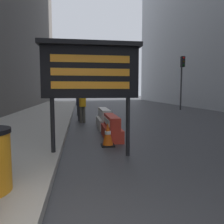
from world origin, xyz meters
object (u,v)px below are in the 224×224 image
at_px(traffic_light_far_side, 182,72).
at_px(pedestrian_worker, 81,102).
at_px(pedestrian_passerby, 82,103).
at_px(jersey_barrier_red_striped, 112,128).
at_px(traffic_light_near_curb, 77,72).
at_px(message_board, 91,72).
at_px(traffic_cone_near, 108,135).
at_px(jersey_barrier_white, 104,119).
at_px(traffic_cone_mid, 107,122).

height_order(traffic_light_far_side, pedestrian_worker, traffic_light_far_side).
bearing_deg(pedestrian_passerby, jersey_barrier_red_striped, -176.87).
relative_size(traffic_light_near_curb, pedestrian_worker, 2.22).
xyz_separation_m(message_board, traffic_light_far_side, (7.92, 11.60, 1.08)).
bearing_deg(message_board, jersey_barrier_red_striped, 68.77).
distance_m(traffic_cone_near, pedestrian_passerby, 4.74).
distance_m(jersey_barrier_red_striped, traffic_cone_near, 1.04).
xyz_separation_m(jersey_barrier_red_striped, jersey_barrier_white, (-0.00, 2.15, 0.02)).
height_order(message_board, pedestrian_worker, message_board).
distance_m(jersey_barrier_white, pedestrian_worker, 2.53).
xyz_separation_m(traffic_cone_near, traffic_light_near_curb, (-0.90, 7.64, 2.39)).
bearing_deg(jersey_barrier_white, traffic_light_far_side, 46.19).
bearing_deg(jersey_barrier_red_striped, pedestrian_passerby, 103.92).
distance_m(jersey_barrier_white, traffic_cone_mid, 0.95).
distance_m(traffic_light_near_curb, pedestrian_worker, 2.84).
xyz_separation_m(traffic_light_far_side, pedestrian_passerby, (-8.04, -5.95, -2.12)).
bearing_deg(message_board, pedestrian_passerby, 91.28).
xyz_separation_m(jersey_barrier_red_striped, pedestrian_passerby, (-0.90, 3.64, 0.64)).
bearing_deg(message_board, traffic_light_far_side, 55.68).
xyz_separation_m(message_board, jersey_barrier_white, (0.78, 4.15, -1.66)).
bearing_deg(jersey_barrier_white, jersey_barrier_red_striped, -90.00).
bearing_deg(jersey_barrier_red_striped, traffic_light_near_curb, 99.90).
relative_size(traffic_light_far_side, pedestrian_passerby, 2.58).
height_order(jersey_barrier_white, traffic_cone_mid, jersey_barrier_white).
bearing_deg(jersey_barrier_red_striped, traffic_light_far_side, 53.36).
relative_size(jersey_barrier_red_striped, traffic_light_near_curb, 0.47).
relative_size(jersey_barrier_red_striped, jersey_barrier_white, 0.90).
height_order(jersey_barrier_white, pedestrian_worker, pedestrian_worker).
bearing_deg(traffic_light_far_side, jersey_barrier_white, -133.81).
xyz_separation_m(traffic_cone_near, pedestrian_passerby, (-0.65, 4.65, 0.65)).
bearing_deg(message_board, traffic_cone_mid, 76.56).
distance_m(jersey_barrier_red_striped, pedestrian_worker, 4.55).
relative_size(message_board, pedestrian_worker, 1.59).
bearing_deg(message_board, traffic_light_near_curb, 92.53).
bearing_deg(jersey_barrier_red_striped, traffic_cone_mid, 90.55).
bearing_deg(traffic_cone_mid, traffic_light_far_side, 49.57).
distance_m(jersey_barrier_white, traffic_light_near_curb, 5.20).
relative_size(traffic_light_far_side, pedestrian_worker, 2.54).
bearing_deg(jersey_barrier_red_striped, message_board, -111.23).
xyz_separation_m(traffic_cone_mid, traffic_light_near_curb, (-1.15, 5.43, 2.34)).
bearing_deg(traffic_cone_mid, traffic_light_near_curb, 101.92).
bearing_deg(traffic_cone_near, pedestrian_worker, 97.74).
xyz_separation_m(message_board, traffic_cone_near, (0.52, 0.99, -1.69)).
height_order(message_board, pedestrian_passerby, message_board).
bearing_deg(traffic_cone_near, message_board, -117.64).
relative_size(traffic_cone_mid, pedestrian_worker, 0.47).
height_order(message_board, jersey_barrier_white, message_board).
relative_size(traffic_cone_mid, traffic_light_near_curb, 0.21).
distance_m(traffic_cone_near, traffic_light_near_curb, 8.06).
bearing_deg(pedestrian_passerby, traffic_cone_near, 177.12).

